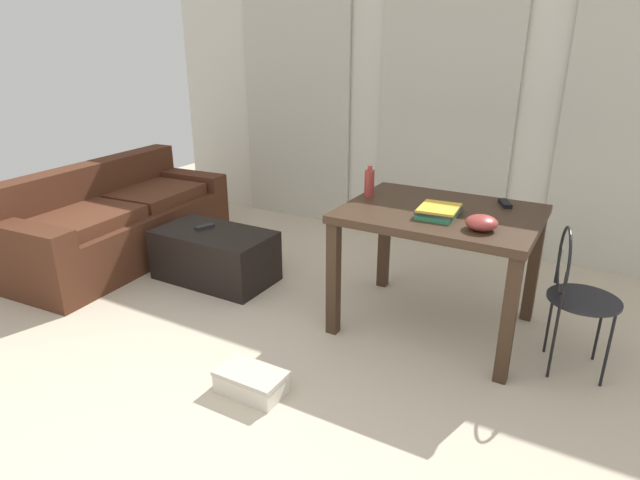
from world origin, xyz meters
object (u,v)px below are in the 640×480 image
coffee_table (215,255)px  bottle_near (369,183)px  book_stack (439,211)px  bowl (482,223)px  craft_table (440,228)px  tv_remote_primary (205,226)px  tv_remote_on_table (505,203)px  couch (117,223)px  wire_chair (574,285)px  shoebox (251,382)px

coffee_table → bottle_near: (1.18, 0.20, 0.68)m
book_stack → bowl: bearing=-25.1°
craft_table → bowl: 0.41m
tv_remote_primary → tv_remote_on_table: bearing=32.1°
couch → wire_chair: size_ratio=2.37×
bowl → shoebox: bearing=-134.3°
shoebox → book_stack: bearing=59.4°
couch → wire_chair: (3.49, 0.10, 0.21)m
bottle_near → shoebox: size_ratio=0.57×
craft_table → wire_chair: (0.78, -0.09, -0.16)m
couch → shoebox: couch is taller
tv_remote_on_table → tv_remote_primary: bearing=164.5°
craft_table → tv_remote_primary: size_ratio=7.75×
craft_table → tv_remote_on_table: bearing=42.9°
tv_remote_primary → shoebox: size_ratio=0.41×
bottle_near → tv_remote_on_table: size_ratio=1.34×
bottle_near → tv_remote_primary: (-1.30, -0.17, -0.48)m
craft_table → shoebox: size_ratio=3.15×
shoebox → tv_remote_primary: bearing=139.0°
book_stack → tv_remote_primary: book_stack is taller
bottle_near → tv_remote_on_table: (0.82, 0.23, -0.08)m
couch → wire_chair: wire_chair is taller
book_stack → tv_remote_on_table: (0.29, 0.40, -0.01)m
coffee_table → craft_table: craft_table is taller
bottle_near → bowl: (0.80, -0.30, -0.05)m
tv_remote_on_table → wire_chair: bearing=-65.2°
bottle_near → shoebox: (-0.10, -1.21, -0.81)m
craft_table → bottle_near: (-0.50, 0.06, 0.20)m
craft_table → bowl: bowl is taller
book_stack → tv_remote_primary: (-1.82, -0.00, -0.41)m
wire_chair → tv_remote_on_table: size_ratio=5.46×
book_stack → shoebox: bearing=-120.6°
craft_table → book_stack: book_stack is taller
craft_table → shoebox: bearing=-117.5°
couch → tv_remote_on_table: (3.01, 0.48, 0.50)m
bowl → book_stack: bowl is taller
coffee_table → shoebox: bearing=-42.8°
coffee_table → wire_chair: wire_chair is taller
wire_chair → bottle_near: bearing=173.4°
wire_chair → shoebox: wire_chair is taller
couch → craft_table: craft_table is taller
craft_table → tv_remote_on_table: (0.31, 0.29, 0.12)m
tv_remote_on_table → shoebox: tv_remote_on_table is taller
tv_remote_on_table → couch: bearing=162.9°
couch → craft_table: (2.70, 0.19, 0.37)m
coffee_table → book_stack: book_stack is taller
couch → shoebox: bearing=-24.5°
wire_chair → tv_remote_on_table: wire_chair is taller
craft_table → tv_remote_primary: 1.82m
book_stack → tv_remote_on_table: 0.49m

